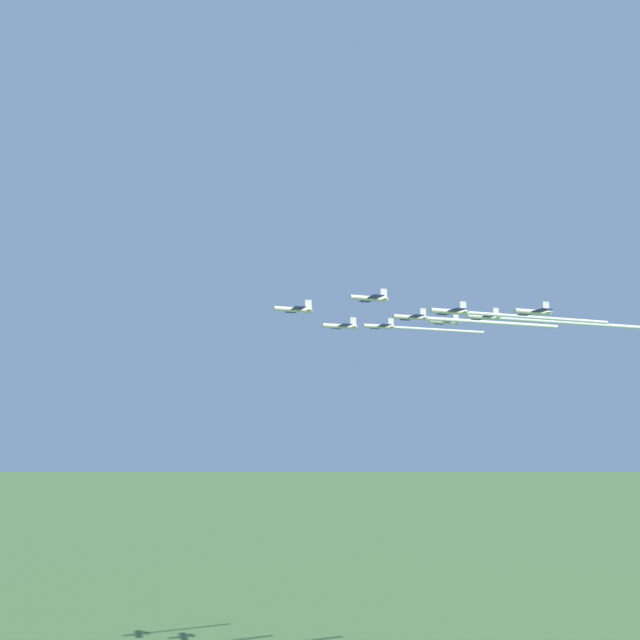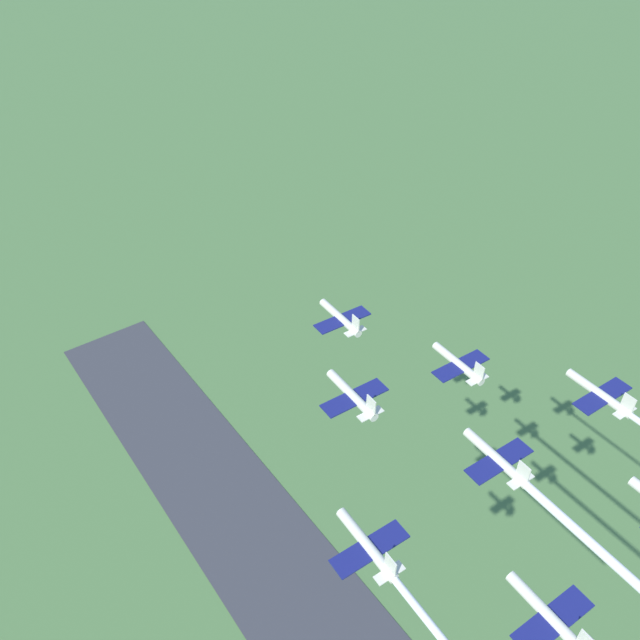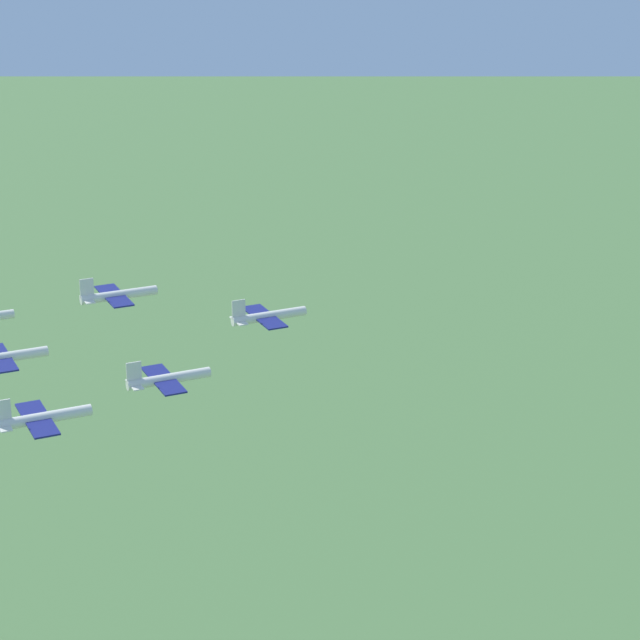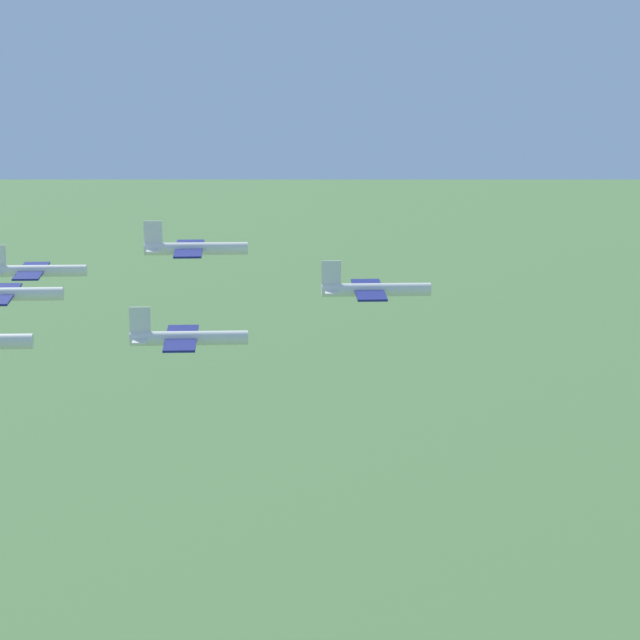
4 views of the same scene
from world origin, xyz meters
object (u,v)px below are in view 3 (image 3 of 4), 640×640
jet_1 (116,295)px  jet_5 (40,418)px  jet_4 (2,357)px  jet_2 (166,379)px  jet_0 (266,316)px

jet_1 → jet_5: 32.26m
jet_4 → jet_5: bearing=0.0°
jet_2 → jet_0: bearing=120.5°
jet_1 → jet_2: 19.10m
jet_1 → jet_0: bearing=59.5°
jet_4 → jet_5: (-14.51, -11.77, 0.32)m
jet_1 → jet_5: bearing=-29.5°
jet_2 → jet_4: (-2.75, 18.22, 1.82)m
jet_2 → jet_5: size_ratio=1.00×
jet_2 → jet_1: bearing=-180.0°
jet_1 → jet_4: bearing=-59.5°
jet_0 → jet_5: jet_5 is taller
jet_4 → jet_0: bearing=90.0°
jet_0 → jet_1: jet_1 is taller
jet_2 → jet_4: jet_4 is taller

